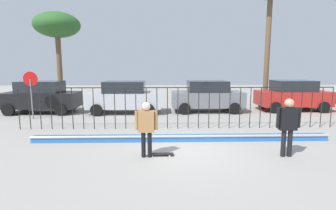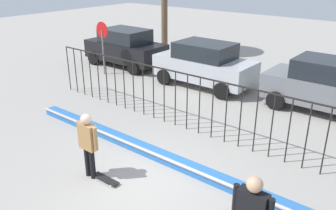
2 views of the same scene
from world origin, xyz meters
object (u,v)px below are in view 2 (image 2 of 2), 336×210
(skateboard, at_px, (106,179))
(parked_car_silver, at_px, (204,64))
(skateboarder, at_px, (88,140))
(stop_sign, at_px, (103,41))
(parked_car_gray, at_px, (328,86))
(parked_car_black, at_px, (126,47))

(skateboard, xyz_separation_m, parked_car_silver, (-2.13, 7.62, 0.91))
(skateboarder, bearing_deg, parked_car_silver, 71.33)
(skateboarder, xyz_separation_m, stop_sign, (-6.39, 6.16, 0.59))
(skateboard, xyz_separation_m, parked_car_gray, (2.86, 7.95, 0.91))
(parked_car_gray, bearing_deg, stop_sign, -171.33)
(parked_car_silver, distance_m, stop_sign, 4.99)
(skateboard, height_order, parked_car_gray, parked_car_gray)
(skateboarder, relative_size, parked_car_black, 0.40)
(skateboard, xyz_separation_m, stop_sign, (-6.83, 6.07, 1.56))
(skateboarder, bearing_deg, skateboard, -19.19)
(skateboard, height_order, parked_car_silver, parked_car_silver)
(skateboard, distance_m, parked_car_gray, 8.50)
(parked_car_black, bearing_deg, parked_car_silver, -4.61)
(skateboard, height_order, stop_sign, stop_sign)
(skateboarder, height_order, parked_car_black, parked_car_black)
(parked_car_black, height_order, parked_car_silver, same)
(parked_car_black, relative_size, parked_car_gray, 1.00)
(parked_car_silver, bearing_deg, parked_car_black, 177.10)
(parked_car_silver, height_order, stop_sign, stop_sign)
(skateboard, distance_m, parked_car_black, 10.60)
(skateboarder, height_order, parked_car_gray, parked_car_gray)
(stop_sign, bearing_deg, parked_car_gray, 11.01)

